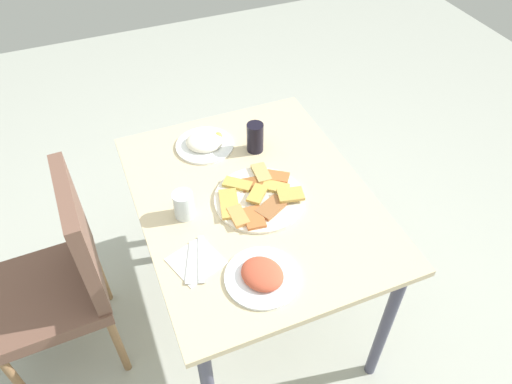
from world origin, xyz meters
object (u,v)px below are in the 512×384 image
(dining_table, at_px, (254,214))
(fork, at_px, (201,259))
(pide_platter, at_px, (259,197))
(soda_can, at_px, (255,137))
(dining_chair, at_px, (62,273))
(salad_plate_rice, at_px, (262,275))
(drinking_glass, at_px, (184,205))
(salad_plate_greens, at_px, (205,143))
(spoon, at_px, (191,262))
(paper_napkin, at_px, (196,261))

(dining_table, relative_size, fork, 5.55)
(pide_platter, distance_m, soda_can, 0.28)
(dining_table, bearing_deg, dining_chair, 80.05)
(fork, bearing_deg, pide_platter, -39.76)
(dining_table, height_order, salad_plate_rice, salad_plate_rice)
(drinking_glass, height_order, fork, drinking_glass)
(salad_plate_greens, height_order, drinking_glass, drinking_glass)
(dining_table, height_order, drinking_glass, drinking_glass)
(dining_table, xyz_separation_m, salad_plate_greens, (0.34, 0.07, 0.11))
(dining_table, xyz_separation_m, soda_can, (0.24, -0.10, 0.15))
(spoon, bearing_deg, soda_can, -20.39)
(dining_table, bearing_deg, spoon, 123.99)
(dining_chair, relative_size, salad_plate_greens, 3.87)
(salad_plate_rice, relative_size, paper_napkin, 1.61)
(drinking_glass, bearing_deg, salad_plate_greens, -28.45)
(dining_table, relative_size, pide_platter, 3.19)
(fork, xyz_separation_m, spoon, (0.00, 0.04, 0.00))
(pide_platter, distance_m, salad_plate_greens, 0.37)
(pide_platter, height_order, spoon, pide_platter)
(pide_platter, bearing_deg, salad_plate_greens, 13.52)
(dining_chair, relative_size, soda_can, 7.37)
(soda_can, distance_m, drinking_glass, 0.43)
(dining_table, xyz_separation_m, pide_platter, (-0.02, -0.01, 0.10))
(salad_plate_greens, bearing_deg, dining_chair, 108.08)
(fork, bearing_deg, dining_chair, 71.50)
(salad_plate_greens, xyz_separation_m, paper_napkin, (-0.54, 0.20, -0.02))
(salad_plate_greens, bearing_deg, drinking_glass, 151.55)
(dining_chair, height_order, salad_plate_greens, dining_chair)
(fork, bearing_deg, salad_plate_rice, -115.54)
(paper_napkin, relative_size, spoon, 0.88)
(pide_platter, height_order, fork, pide_platter)
(pide_platter, height_order, soda_can, soda_can)
(dining_chair, xyz_separation_m, fork, (-0.33, -0.46, 0.26))
(drinking_glass, xyz_separation_m, fork, (-0.21, 0.01, -0.04))
(soda_can, bearing_deg, paper_napkin, 139.23)
(soda_can, xyz_separation_m, spoon, (-0.44, 0.40, -0.06))
(soda_can, bearing_deg, salad_plate_rice, 159.99)
(spoon, bearing_deg, salad_plate_rice, -104.57)
(dining_chair, bearing_deg, drinking_glass, -104.31)
(dining_chair, relative_size, paper_napkin, 6.18)
(drinking_glass, bearing_deg, spoon, 168.55)
(drinking_glass, height_order, paper_napkin, drinking_glass)
(dining_chair, distance_m, pide_platter, 0.79)
(dining_chair, height_order, salad_plate_rice, dining_chair)
(pide_platter, xyz_separation_m, fork, (-0.18, 0.27, -0.01))
(dining_table, height_order, soda_can, soda_can)
(pide_platter, xyz_separation_m, paper_napkin, (-0.18, 0.29, -0.01))
(dining_table, distance_m, spoon, 0.37)
(dining_table, distance_m, dining_chair, 0.75)
(salad_plate_rice, distance_m, drinking_glass, 0.38)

